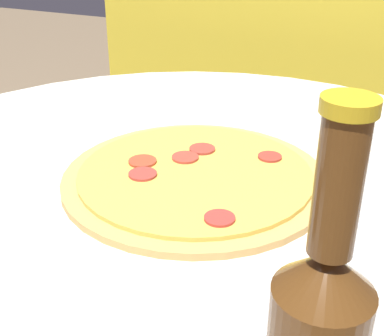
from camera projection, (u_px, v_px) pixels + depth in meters
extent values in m
cylinder|color=silver|center=(189.00, 196.00, 0.73)|extent=(1.09, 1.09, 0.02)
cylinder|color=tan|center=(192.00, 178.00, 0.74)|extent=(0.37, 0.37, 0.01)
cylinder|color=#E0BC4C|center=(192.00, 173.00, 0.74)|extent=(0.32, 0.32, 0.01)
cylinder|color=#A6372F|center=(202.00, 149.00, 0.80)|extent=(0.04, 0.04, 0.00)
cylinder|color=#A93832|center=(143.00, 174.00, 0.72)|extent=(0.04, 0.04, 0.00)
cylinder|color=#A2332B|center=(270.00, 157.00, 0.77)|extent=(0.03, 0.03, 0.00)
cylinder|color=#B63430|center=(220.00, 218.00, 0.63)|extent=(0.04, 0.04, 0.00)
cylinder|color=#B33F29|center=(143.00, 161.00, 0.76)|extent=(0.04, 0.04, 0.00)
cylinder|color=#B03B30|center=(185.00, 157.00, 0.77)|extent=(0.04, 0.04, 0.00)
cone|color=#563314|center=(326.00, 272.00, 0.30)|extent=(0.06, 0.06, 0.03)
cylinder|color=#563314|center=(338.00, 187.00, 0.27)|extent=(0.03, 0.03, 0.08)
cylinder|color=gold|center=(350.00, 105.00, 0.25)|extent=(0.03, 0.03, 0.01)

